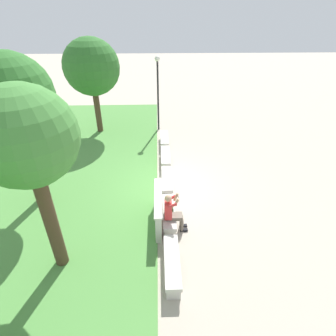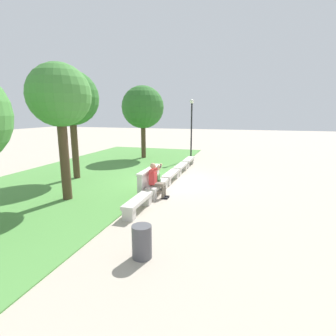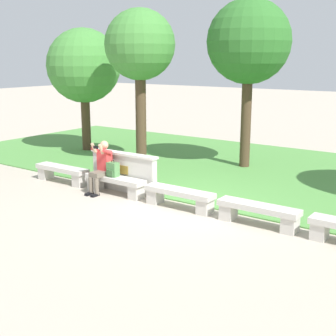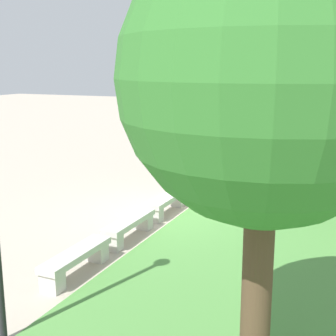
{
  "view_description": "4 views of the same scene",
  "coord_description": "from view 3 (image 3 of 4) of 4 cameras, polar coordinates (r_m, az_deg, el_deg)",
  "views": [
    {
      "loc": [
        -8.48,
        0.28,
        5.9
      ],
      "look_at": [
        -0.28,
        -0.03,
        1.04
      ],
      "focal_mm": 28.0,
      "sensor_mm": 36.0,
      "label": 1
    },
    {
      "loc": [
        -11.33,
        -3.21,
        3.15
      ],
      "look_at": [
        -0.48,
        -0.0,
        0.76
      ],
      "focal_mm": 28.0,
      "sensor_mm": 36.0,
      "label": 2
    },
    {
      "loc": [
        5.72,
        -8.44,
        3.36
      ],
      "look_at": [
        -0.14,
        -0.25,
        0.97
      ],
      "focal_mm": 50.0,
      "sensor_mm": 36.0,
      "label": 3
    },
    {
      "loc": [
        10.31,
        4.65,
        3.64
      ],
      "look_at": [
        -0.42,
        -0.15,
        1.08
      ],
      "focal_mm": 50.0,
      "sensor_mm": 36.0,
      "label": 4
    }
  ],
  "objects": [
    {
      "name": "tree_left_background",
      "position": [
        14.52,
        9.83,
        14.79
      ],
      "size": [
        2.51,
        2.51,
        5.08
      ],
      "color": "#4C3826",
      "rests_on": "ground"
    },
    {
      "name": "person_photographer",
      "position": [
        11.9,
        -8.11,
        0.45
      ],
      "size": [
        0.47,
        0.72,
        1.32
      ],
      "color": "black",
      "rests_on": "ground"
    },
    {
      "name": "bench_main",
      "position": [
        13.16,
        -12.78,
        -0.49
      ],
      "size": [
        1.73,
        0.4,
        0.45
      ],
      "color": "beige",
      "rests_on": "ground"
    },
    {
      "name": "ground_plane",
      "position": [
        10.74,
        1.38,
        -4.91
      ],
      "size": [
        80.0,
        80.0,
        0.0
      ],
      "primitive_type": "plane",
      "color": "#B2A593"
    },
    {
      "name": "bench_near",
      "position": [
        11.81,
        -6.45,
        -1.81
      ],
      "size": [
        1.73,
        0.4,
        0.45
      ],
      "color": "beige",
      "rests_on": "ground"
    },
    {
      "name": "tree_behind_wall",
      "position": [
        17.28,
        -10.24,
        12.1
      ],
      "size": [
        2.63,
        2.63,
        4.39
      ],
      "color": "#4C3826",
      "rests_on": "ground"
    },
    {
      "name": "backrest_wall_with_plaque",
      "position": [
        12.0,
        -5.4,
        -0.44
      ],
      "size": [
        2.04,
        0.24,
        1.01
      ],
      "color": "beige",
      "rests_on": "ground"
    },
    {
      "name": "backpack",
      "position": [
        11.77,
        -6.75,
        -0.2
      ],
      "size": [
        0.28,
        0.24,
        0.43
      ],
      "color": "#4C7F47",
      "rests_on": "bench_near"
    },
    {
      "name": "bench_mid",
      "position": [
        10.65,
        1.39,
        -3.41
      ],
      "size": [
        1.73,
        0.4,
        0.45
      ],
      "color": "beige",
      "rests_on": "ground"
    },
    {
      "name": "tree_far_back",
      "position": [
        14.69,
        -3.44,
        14.52
      ],
      "size": [
        2.16,
        2.16,
        4.82
      ],
      "color": "#4C3826",
      "rests_on": "ground"
    },
    {
      "name": "grass_strip",
      "position": [
        14.43,
        11.21,
        -0.33
      ],
      "size": [
        21.52,
        8.0,
        0.03
      ],
      "primitive_type": "cube",
      "color": "#518E42",
      "rests_on": "ground"
    },
    {
      "name": "bench_far",
      "position": [
        9.74,
        10.94,
        -5.27
      ],
      "size": [
        1.73,
        0.4,
        0.45
      ],
      "color": "beige",
      "rests_on": "ground"
    }
  ]
}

